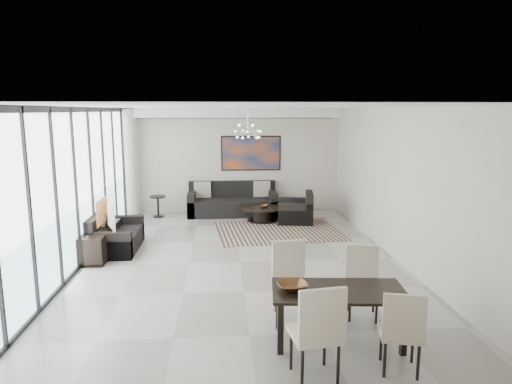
{
  "coord_description": "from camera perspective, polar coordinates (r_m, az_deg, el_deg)",
  "views": [
    {
      "loc": [
        -0.33,
        -8.28,
        2.83
      ],
      "look_at": [
        0.34,
        0.53,
        1.25
      ],
      "focal_mm": 32.0,
      "sensor_mm": 36.0,
      "label": 1
    }
  ],
  "objects": [
    {
      "name": "room_shell",
      "position": [
        8.43,
        1.1,
        0.71
      ],
      "size": [
        6.0,
        9.0,
        2.9
      ],
      "color": "#A8A39B",
      "rests_on": "ground"
    },
    {
      "name": "window_wall",
      "position": [
        8.76,
        -21.05,
        0.51
      ],
      "size": [
        0.37,
        8.95,
        2.9
      ],
      "color": "silver",
      "rests_on": "floor"
    },
    {
      "name": "soffit",
      "position": [
        12.58,
        -2.89,
        9.85
      ],
      "size": [
        5.98,
        0.4,
        0.26
      ],
      "primitive_type": "cube",
      "color": "white",
      "rests_on": "room_shell"
    },
    {
      "name": "painting",
      "position": [
        12.83,
        -0.63,
        4.86
      ],
      "size": [
        1.68,
        0.04,
        0.98
      ],
      "primitive_type": "cube",
      "color": "#B55019",
      "rests_on": "room_shell"
    },
    {
      "name": "chandelier",
      "position": [
        10.81,
        -1.02,
        7.59
      ],
      "size": [
        0.66,
        0.66,
        0.71
      ],
      "color": "silver",
      "rests_on": "room_shell"
    },
    {
      "name": "rug",
      "position": [
        10.9,
        2.77,
        -4.89
      ],
      "size": [
        3.06,
        2.47,
        0.01
      ],
      "primitive_type": "cube",
      "rotation": [
        0.0,
        0.0,
        0.1
      ],
      "color": "black",
      "rests_on": "floor"
    },
    {
      "name": "coffee_table",
      "position": [
        11.81,
        0.76,
        -2.65
      ],
      "size": [
        1.08,
        1.08,
        0.38
      ],
      "color": "black",
      "rests_on": "floor"
    },
    {
      "name": "bowl_coffee",
      "position": [
        11.7,
        1.02,
        -1.79
      ],
      "size": [
        0.26,
        0.26,
        0.07
      ],
      "primitive_type": "imported",
      "rotation": [
        0.0,
        0.0,
        -0.22
      ],
      "color": "brown",
      "rests_on": "coffee_table"
    },
    {
      "name": "sofa_main",
      "position": [
        12.61,
        -2.95,
        -1.46
      ],
      "size": [
        2.43,
        0.99,
        0.88
      ],
      "color": "black",
      "rests_on": "floor"
    },
    {
      "name": "loveseat",
      "position": [
        9.86,
        -17.25,
        -5.43
      ],
      "size": [
        0.86,
        1.53,
        0.77
      ],
      "color": "black",
      "rests_on": "floor"
    },
    {
      "name": "armchair",
      "position": [
        11.76,
        5.15,
        -2.49
      ],
      "size": [
        1.0,
        1.04,
        0.78
      ],
      "color": "black",
      "rests_on": "floor"
    },
    {
      "name": "side_table",
      "position": [
        12.54,
        -12.15,
        -1.32
      ],
      "size": [
        0.42,
        0.42,
        0.58
      ],
      "color": "black",
      "rests_on": "floor"
    },
    {
      "name": "tv_console",
      "position": [
        9.66,
        -18.86,
        -5.8
      ],
      "size": [
        0.48,
        1.72,
        0.54
      ],
      "primitive_type": "cube",
      "color": "black",
      "rests_on": "floor"
    },
    {
      "name": "television",
      "position": [
        9.51,
        -18.08,
        -2.53
      ],
      "size": [
        0.37,
        1.01,
        0.58
      ],
      "primitive_type": "imported",
      "rotation": [
        0.0,
        0.0,
        1.82
      ],
      "color": "gray",
      "rests_on": "tv_console"
    },
    {
      "name": "dining_table",
      "position": [
        5.81,
        10.27,
        -12.73
      ],
      "size": [
        1.69,
        0.96,
        0.68
      ],
      "color": "black",
      "rests_on": "floor"
    },
    {
      "name": "dining_chair_sw",
      "position": [
        4.95,
        7.79,
        -16.37
      ],
      "size": [
        0.57,
        0.57,
        1.09
      ],
      "color": "beige",
      "rests_on": "floor"
    },
    {
      "name": "dining_chair_se",
      "position": [
        5.31,
        17.79,
        -15.78
      ],
      "size": [
        0.53,
        0.53,
        0.96
      ],
      "color": "beige",
      "rests_on": "floor"
    },
    {
      "name": "dining_chair_nw",
      "position": [
        6.48,
        4.34,
        -10.05
      ],
      "size": [
        0.54,
        0.54,
        1.04
      ],
      "color": "beige",
      "rests_on": "floor"
    },
    {
      "name": "dining_chair_ne",
      "position": [
        6.62,
        13.16,
        -10.16
      ],
      "size": [
        0.54,
        0.54,
        0.98
      ],
      "color": "beige",
      "rests_on": "floor"
    },
    {
      "name": "bowl_dining",
      "position": [
        5.69,
        4.56,
        -11.65
      ],
      "size": [
        0.42,
        0.42,
        0.09
      ],
      "primitive_type": "imported",
      "rotation": [
        0.0,
        0.0,
        0.15
      ],
      "color": "brown",
      "rests_on": "dining_table"
    }
  ]
}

